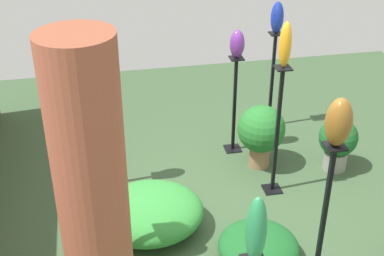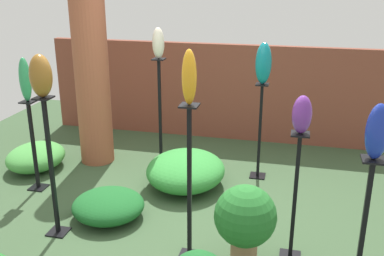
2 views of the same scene
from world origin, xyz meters
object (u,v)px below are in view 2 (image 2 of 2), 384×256
object	(u,v)px
brick_pillar	(91,70)
art_vase_amber	(189,77)
art_vase_teal	(263,63)
art_vase_jade	(25,80)
art_vase_bronze	(41,76)
pedestal_teal	(260,135)
art_vase_cobalt	(377,132)
pedestal_jade	(34,150)
art_vase_ivory	(158,43)
art_vase_violet	(302,115)
potted_plant_front_left	(245,219)
pedestal_violet	(294,203)
pedestal_cobalt	(361,247)
pedestal_amber	(189,191)
pedestal_ivory	(160,117)
pedestal_bronze	(52,173)

from	to	relation	value
brick_pillar	art_vase_amber	distance (m)	2.70
art_vase_teal	art_vase_jade	size ratio (longest dim) A/B	0.99
art_vase_bronze	art_vase_teal	bearing A→B (deg)	44.43
pedestal_teal	art_vase_teal	bearing A→B (deg)	0.00
art_vase_cobalt	pedestal_jade	bearing A→B (deg)	159.18
art_vase_ivory	art_vase_jade	xyz separation A→B (m)	(-1.28, -1.07, -0.31)
art_vase_teal	art_vase_bronze	world-z (taller)	art_vase_bronze
art_vase_ivory	art_vase_amber	world-z (taller)	art_vase_amber
art_vase_cobalt	art_vase_violet	bearing A→B (deg)	127.75
art_vase_jade	art_vase_amber	bearing A→B (deg)	-23.41
art_vase_ivory	brick_pillar	bearing A→B (deg)	-175.31
art_vase_amber	art_vase_jade	world-z (taller)	art_vase_amber
pedestal_jade	art_vase_teal	size ratio (longest dim) A/B	2.21
potted_plant_front_left	pedestal_violet	bearing A→B (deg)	27.48
brick_pillar	art_vase_ivory	xyz separation A→B (m)	(0.93, 0.08, 0.38)
pedestal_cobalt	art_vase_jade	distance (m)	3.94
pedestal_amber	potted_plant_front_left	world-z (taller)	pedestal_amber
pedestal_ivory	art_vase_ivory	bearing A→B (deg)	0.00
art_vase_teal	art_vase_jade	xyz separation A→B (m)	(-2.64, -0.98, -0.12)
art_vase_teal	pedestal_violet	bearing A→B (deg)	-74.45
pedestal_bronze	art_vase_amber	size ratio (longest dim) A/B	3.10
art_vase_jade	art_vase_cobalt	bearing A→B (deg)	-20.82
pedestal_teal	pedestal_violet	bearing A→B (deg)	-74.45
pedestal_bronze	potted_plant_front_left	bearing A→B (deg)	-2.52
pedestal_bronze	art_vase_cobalt	size ratio (longest dim) A/B	3.63
pedestal_jade	art_vase_teal	world-z (taller)	art_vase_teal
pedestal_bronze	art_vase_ivory	distance (m)	2.24
pedestal_ivory	pedestal_amber	xyz separation A→B (m)	(0.90, -2.01, 0.01)
pedestal_cobalt	pedestal_ivory	distance (m)	3.38
pedestal_violet	art_vase_bronze	bearing A→B (deg)	-176.78
pedestal_jade	art_vase_bronze	bearing A→B (deg)	-48.76
art_vase_teal	art_vase_amber	bearing A→B (deg)	-103.30
art_vase_bronze	potted_plant_front_left	world-z (taller)	art_vase_bronze
pedestal_bronze	pedestal_violet	world-z (taller)	pedestal_bronze
pedestal_bronze	pedestal_violet	size ratio (longest dim) A/B	1.16
art_vase_amber	art_vase_violet	distance (m)	1.01
art_vase_jade	art_vase_ivory	bearing A→B (deg)	39.97
art_vase_cobalt	art_vase_jade	size ratio (longest dim) A/B	0.78
pedestal_teal	pedestal_ivory	bearing A→B (deg)	176.30
pedestal_jade	pedestal_violet	bearing A→B (deg)	-13.19
art_vase_teal	art_vase_ivory	world-z (taller)	art_vase_ivory
art_vase_bronze	art_vase_cobalt	bearing A→B (deg)	-10.16
brick_pillar	pedestal_bronze	size ratio (longest dim) A/B	1.80
pedestal_jade	pedestal_cobalt	bearing A→B (deg)	-20.82
pedestal_ivory	pedestal_jade	distance (m)	1.67
pedestal_violet	art_vase_teal	size ratio (longest dim) A/B	2.45
pedestal_cobalt	art_vase_jade	world-z (taller)	art_vase_jade
pedestal_bronze	art_vase_jade	size ratio (longest dim) A/B	2.83
pedestal_ivory	pedestal_violet	xyz separation A→B (m)	(1.84, -1.80, -0.12)
art_vase_jade	pedestal_teal	bearing A→B (deg)	20.43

